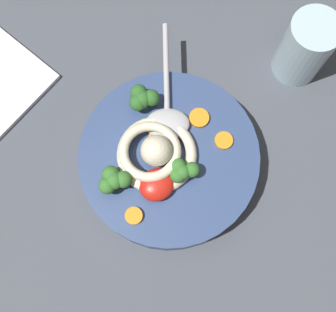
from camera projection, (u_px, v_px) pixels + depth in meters
table_slab at (164, 161)px, 65.53cm from camera, size 91.83×91.83×3.84cm
soup_bowl at (168, 161)px, 60.49cm from camera, size 24.47×24.47×5.75cm
noodle_pile at (155, 153)px, 56.40cm from camera, size 11.68×11.45×4.70cm
soup_spoon at (167, 114)px, 58.48cm from camera, size 11.74×16.51×1.60cm
chili_sauce_dollop at (157, 185)px, 55.73cm from camera, size 4.76×4.28×2.14cm
broccoli_floret_beside_noodles at (114, 180)px, 54.77cm from camera, size 4.35×3.75×3.44cm
broccoli_floret_rear at (142, 98)px, 57.57cm from camera, size 4.41×3.79×3.48cm
broccoli_floret_left at (184, 170)px, 55.29cm from camera, size 3.98×3.42×3.14cm
carrot_slice_right at (154, 138)px, 58.18cm from camera, size 2.31×2.31×0.49cm
carrot_slice_front at (134, 216)px, 55.44cm from camera, size 2.28×2.28×0.66cm
carrot_slice_far at (224, 141)px, 58.08cm from camera, size 2.46×2.46×0.53cm
carrot_slice_beside_chili at (199, 118)px, 58.86cm from camera, size 2.74×2.74×0.60cm
drinking_glass at (305, 48)px, 62.06cm from camera, size 7.14×7.14×11.14cm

